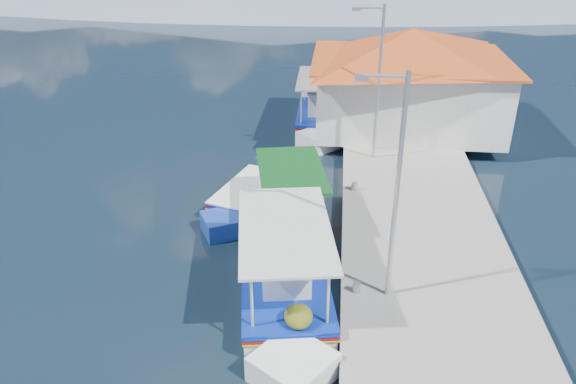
{
  "coord_description": "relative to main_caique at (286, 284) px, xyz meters",
  "views": [
    {
      "loc": [
        3.14,
        -10.2,
        9.71
      ],
      "look_at": [
        1.59,
        6.07,
        1.3
      ],
      "focal_mm": 35.13,
      "sensor_mm": 36.0,
      "label": 1
    }
  ],
  "objects": [
    {
      "name": "caique_far",
      "position": [
        0.36,
        13.68,
        -0.01
      ],
      "size": [
        2.34,
        7.61,
        2.66
      ],
      "rotation": [
        0.0,
        0.0,
        -0.02
      ],
      "color": "white",
      "rests_on": "ground"
    },
    {
      "name": "quay",
      "position": [
        4.0,
        3.85,
        -0.25
      ],
      "size": [
        5.0,
        44.0,
        0.5
      ],
      "primitive_type": "cube",
      "color": "gray",
      "rests_on": "ground"
    },
    {
      "name": "ground",
      "position": [
        -1.9,
        -2.15,
        -0.5
      ],
      "size": [
        160.0,
        160.0,
        0.0
      ],
      "primitive_type": "plane",
      "color": "black",
      "rests_on": "ground"
    },
    {
      "name": "lamp_post_far",
      "position": [
        2.6,
        8.85,
        3.35
      ],
      "size": [
        1.21,
        0.14,
        6.0
      ],
      "color": "#A5A8AD",
      "rests_on": "quay"
    },
    {
      "name": "caique_blue_hull",
      "position": [
        -1.79,
        5.41,
        -0.21
      ],
      "size": [
        2.97,
        5.82,
        1.09
      ],
      "rotation": [
        0.0,
        0.0,
        0.3
      ],
      "color": "#193A9B",
      "rests_on": "ground"
    },
    {
      "name": "lamp_post_near",
      "position": [
        2.6,
        -0.15,
        3.35
      ],
      "size": [
        1.21,
        0.14,
        6.0
      ],
      "color": "#A5A8AD",
      "rests_on": "quay"
    },
    {
      "name": "caique_green_canopy",
      "position": [
        -0.17,
        3.74,
        -0.13
      ],
      "size": [
        2.84,
        6.57,
        2.5
      ],
      "rotation": [
        0.0,
        0.0,
        -0.2
      ],
      "color": "white",
      "rests_on": "ground"
    },
    {
      "name": "main_caique",
      "position": [
        0.0,
        0.0,
        0.0
      ],
      "size": [
        3.14,
        7.85,
        2.62
      ],
      "rotation": [
        0.0,
        0.0,
        -0.16
      ],
      "color": "white",
      "rests_on": "ground"
    },
    {
      "name": "bollards",
      "position": [
        1.9,
        3.1,
        0.15
      ],
      "size": [
        0.2,
        17.2,
        0.3
      ],
      "color": "#A5A8AD",
      "rests_on": "quay"
    },
    {
      "name": "harbor_building",
      "position": [
        4.29,
        12.85,
        2.27
      ],
      "size": [
        10.49,
        10.49,
        4.4
      ],
      "color": "white",
      "rests_on": "quay"
    }
  ]
}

